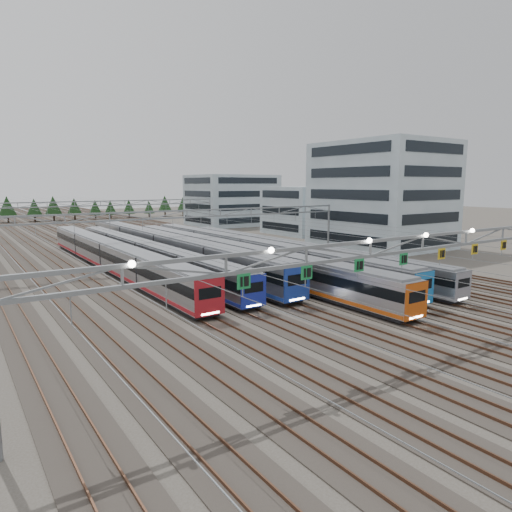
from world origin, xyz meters
TOP-DOWN VIEW (x-y plane):
  - ground at (0.00, 0.00)m, footprint 400.00×400.00m
  - track_bed at (0.00, 100.00)m, footprint 54.00×260.00m
  - train_a at (-11.25, 40.23)m, footprint 2.88×56.11m
  - train_b at (-6.75, 39.55)m, footprint 2.73×54.52m
  - train_c at (-2.25, 43.75)m, footprint 3.09×64.13m
  - train_d at (2.25, 31.88)m, footprint 2.81×60.21m
  - train_e at (6.75, 33.98)m, footprint 2.81×59.33m
  - train_f at (11.25, 30.06)m, footprint 2.56×53.66m
  - gantry_near at (-0.05, -0.12)m, footprint 56.36×0.61m
  - gantry_mid at (0.00, 40.00)m, footprint 56.36×0.36m
  - gantry_far at (0.00, 85.00)m, footprint 56.36×0.36m
  - depot_bldg_south at (38.20, 36.99)m, footprint 18.00×22.00m
  - depot_bldg_mid at (40.79, 62.38)m, footprint 14.00×16.00m
  - depot_bldg_north at (38.88, 92.05)m, footprint 22.00×18.00m
  - treeline at (-0.90, 135.97)m, footprint 93.80×5.60m

SIDE VIEW (x-z plane):
  - ground at x=0.00m, z-range 0.00..0.00m
  - track_bed at x=0.00m, z-range -1.22..4.20m
  - train_f at x=11.25m, z-range 0.25..3.57m
  - train_b at x=-6.75m, z-range 0.25..3.80m
  - train_e at x=6.75m, z-range 0.25..3.91m
  - train_d at x=2.25m, z-range 0.25..3.92m
  - train_a at x=-11.25m, z-range 0.25..4.00m
  - train_c at x=-2.25m, z-range 0.25..4.28m
  - treeline at x=-0.90m, z-range 0.72..7.74m
  - depot_bldg_mid at x=40.79m, z-range 0.00..11.01m
  - gantry_mid at x=0.00m, z-range 2.39..10.39m
  - gantry_far at x=0.00m, z-range 2.39..10.39m
  - gantry_near at x=-0.05m, z-range 3.05..11.13m
  - depot_bldg_north at x=38.88m, z-range 0.00..14.17m
  - depot_bldg_south at x=38.20m, z-range 0.00..19.22m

